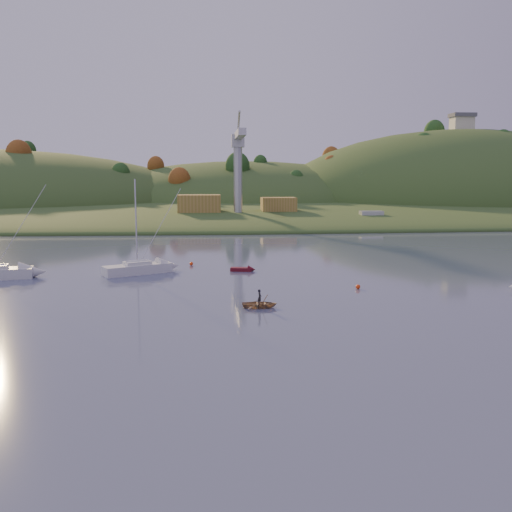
{
  "coord_description": "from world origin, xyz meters",
  "views": [
    {
      "loc": [
        -6.46,
        -26.83,
        12.19
      ],
      "look_at": [
        -1.21,
        32.02,
        3.82
      ],
      "focal_mm": 40.0,
      "sensor_mm": 36.0,
      "label": 1
    }
  ],
  "objects": [
    {
      "name": "ground",
      "position": [
        0.0,
        0.0,
        0.0
      ],
      "size": [
        500.0,
        500.0,
        0.0
      ],
      "primitive_type": "plane",
      "color": "#3B4660",
      "rests_on": "ground"
    },
    {
      "name": "far_shore",
      "position": [
        0.0,
        230.0,
        0.0
      ],
      "size": [
        620.0,
        220.0,
        1.5
      ],
      "primitive_type": "cube",
      "color": "#2A471C",
      "rests_on": "ground"
    },
    {
      "name": "shore_slope",
      "position": [
        0.0,
        165.0,
        0.0
      ],
      "size": [
        640.0,
        150.0,
        7.0
      ],
      "primitive_type": "ellipsoid",
      "color": "#2A471C",
      "rests_on": "ground"
    },
    {
      "name": "hill_center",
      "position": [
        10.0,
        210.0,
        0.0
      ],
      "size": [
        140.0,
        120.0,
        36.0
      ],
      "primitive_type": "ellipsoid",
      "color": "#2A471C",
      "rests_on": "ground"
    },
    {
      "name": "hill_right",
      "position": [
        95.0,
        195.0,
        0.0
      ],
      "size": [
        150.0,
        130.0,
        60.0
      ],
      "primitive_type": "ellipsoid",
      "color": "#2A471C",
      "rests_on": "ground"
    },
    {
      "name": "hilltop_house",
      "position": [
        95.0,
        195.0,
        33.4
      ],
      "size": [
        9.0,
        7.0,
        6.45
      ],
      "color": "beige",
      "rests_on": "hill_right"
    },
    {
      "name": "hillside_trees",
      "position": [
        0.0,
        185.0,
        0.0
      ],
      "size": [
        280.0,
        50.0,
        32.0
      ],
      "primitive_type": null,
      "color": "#184418",
      "rests_on": "ground"
    },
    {
      "name": "wharf",
      "position": [
        5.0,
        122.0,
        1.2
      ],
      "size": [
        42.0,
        16.0,
        2.4
      ],
      "primitive_type": "cube",
      "color": "slate",
      "rests_on": "ground"
    },
    {
      "name": "shed_west",
      "position": [
        -8.0,
        123.0,
        4.8
      ],
      "size": [
        11.0,
        8.0,
        4.8
      ],
      "primitive_type": "cube",
      "color": "olive",
      "rests_on": "wharf"
    },
    {
      "name": "shed_east",
      "position": [
        13.0,
        124.0,
        4.4
      ],
      "size": [
        9.0,
        7.0,
        4.0
      ],
      "primitive_type": "cube",
      "color": "olive",
      "rests_on": "wharf"
    },
    {
      "name": "dock_crane",
      "position": [
        2.0,
        118.39,
        17.17
      ],
      "size": [
        3.2,
        28.0,
        20.3
      ],
      "color": "#B7B7BC",
      "rests_on": "wharf"
    },
    {
      "name": "sailboat_far",
      "position": [
        -14.99,
        44.47,
        0.76
      ],
      "size": [
        8.67,
        6.18,
        11.74
      ],
      "rotation": [
        0.0,
        0.0,
        0.48
      ],
      "color": "silver",
      "rests_on": "ground"
    },
    {
      "name": "canoe",
      "position": [
        -1.52,
        24.71,
        0.34
      ],
      "size": [
        3.34,
        2.45,
        0.67
      ],
      "primitive_type": "imported",
      "rotation": [
        0.0,
        0.0,
        1.53
      ],
      "color": "#9A7855",
      "rests_on": "ground"
    },
    {
      "name": "paddler",
      "position": [
        -1.52,
        24.71,
        0.74
      ],
      "size": [
        0.38,
        0.56,
        1.49
      ],
      "primitive_type": "imported",
      "rotation": [
        0.0,
        0.0,
        1.53
      ],
      "color": "black",
      "rests_on": "ground"
    },
    {
      "name": "red_tender",
      "position": [
        -1.32,
        45.2,
        0.23
      ],
      "size": [
        3.35,
        1.67,
        1.09
      ],
      "rotation": [
        0.0,
        0.0,
        -0.19
      ],
      "color": "#550C15",
      "rests_on": "ground"
    },
    {
      "name": "work_vessel",
      "position": [
        35.0,
        112.67,
        1.21
      ],
      "size": [
        13.23,
        4.86,
        3.39
      ],
      "rotation": [
        0.0,
        0.0,
        0.01
      ],
      "color": "#535D6D",
      "rests_on": "ground"
    },
    {
      "name": "buoy_1",
      "position": [
        9.93,
        32.53,
        0.25
      ],
      "size": [
        0.5,
        0.5,
        0.5
      ],
      "primitive_type": "sphere",
      "color": "#F23A0C",
      "rests_on": "ground"
    },
    {
      "name": "buoy_3",
      "position": [
        -8.45,
        50.47,
        0.25
      ],
      "size": [
        0.5,
        0.5,
        0.5
      ],
      "primitive_type": "sphere",
      "color": "#F23A0C",
      "rests_on": "ground"
    }
  ]
}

